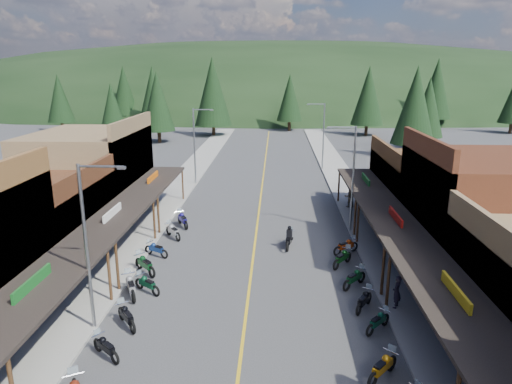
# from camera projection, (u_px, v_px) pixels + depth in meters

# --- Properties ---
(ground) EXTENTS (220.00, 220.00, 0.00)m
(ground) POSITION_uv_depth(u_px,v_px,m) (251.00, 276.00, 27.14)
(ground) COLOR #38383A
(ground) RESTS_ON ground
(centerline) EXTENTS (0.15, 90.00, 0.01)m
(centerline) POSITION_uv_depth(u_px,v_px,m) (262.00, 190.00, 46.42)
(centerline) COLOR gold
(centerline) RESTS_ON ground
(sidewalk_west) EXTENTS (3.40, 94.00, 0.15)m
(sidewalk_west) POSITION_uv_depth(u_px,v_px,m) (177.00, 188.00, 46.77)
(sidewalk_west) COLOR gray
(sidewalk_west) RESTS_ON ground
(sidewalk_east) EXTENTS (3.40, 94.00, 0.15)m
(sidewalk_east) POSITION_uv_depth(u_px,v_px,m) (348.00, 190.00, 46.03)
(sidewalk_east) COLOR gray
(sidewalk_east) RESTS_ON ground
(shop_west_2) EXTENTS (10.90, 9.00, 6.20)m
(shop_west_2) POSITION_uv_depth(u_px,v_px,m) (34.00, 223.00, 28.70)
(shop_west_2) COLOR #3F2111
(shop_west_2) RESTS_ON ground
(shop_west_3) EXTENTS (10.90, 10.20, 8.20)m
(shop_west_3) POSITION_uv_depth(u_px,v_px,m) (92.00, 174.00, 37.70)
(shop_west_3) COLOR brown
(shop_west_3) RESTS_ON ground
(shop_east_2) EXTENTS (10.90, 9.00, 8.20)m
(shop_east_2) POSITION_uv_depth(u_px,v_px,m) (482.00, 214.00, 27.27)
(shop_east_2) COLOR #562B19
(shop_east_2) RESTS_ON ground
(shop_east_3) EXTENTS (10.90, 10.20, 6.20)m
(shop_east_3) POSITION_uv_depth(u_px,v_px,m) (428.00, 189.00, 36.79)
(shop_east_3) COLOR #4C2D16
(shop_east_3) RESTS_ON ground
(streetlight_0) EXTENTS (2.16, 0.18, 8.00)m
(streetlight_0) POSITION_uv_depth(u_px,v_px,m) (89.00, 241.00, 20.48)
(streetlight_0) COLOR gray
(streetlight_0) RESTS_ON ground
(streetlight_1) EXTENTS (2.16, 0.18, 8.00)m
(streetlight_1) POSITION_uv_depth(u_px,v_px,m) (196.00, 143.00, 47.48)
(streetlight_1) COLOR gray
(streetlight_1) RESTS_ON ground
(streetlight_2) EXTENTS (2.16, 0.18, 8.00)m
(streetlight_2) POSITION_uv_depth(u_px,v_px,m) (351.00, 174.00, 33.39)
(streetlight_2) COLOR gray
(streetlight_2) RESTS_ON ground
(streetlight_3) EXTENTS (2.16, 0.18, 8.00)m
(streetlight_3) POSITION_uv_depth(u_px,v_px,m) (322.00, 133.00, 54.60)
(streetlight_3) COLOR gray
(streetlight_3) RESTS_ON ground
(ridge_hill) EXTENTS (310.00, 140.00, 60.00)m
(ridge_hill) POSITION_uv_depth(u_px,v_px,m) (272.00, 104.00, 157.30)
(ridge_hill) COLOR black
(ridge_hill) RESTS_ON ground
(pine_0) EXTENTS (5.04, 5.04, 11.00)m
(pine_0) POSITION_uv_depth(u_px,v_px,m) (59.00, 98.00, 86.92)
(pine_0) COLOR black
(pine_0) RESTS_ON ground
(pine_1) EXTENTS (5.88, 5.88, 12.50)m
(pine_1) POSITION_uv_depth(u_px,v_px,m) (153.00, 92.00, 93.75)
(pine_1) COLOR black
(pine_1) RESTS_ON ground
(pine_2) EXTENTS (6.72, 6.72, 14.00)m
(pine_2) POSITION_uv_depth(u_px,v_px,m) (213.00, 91.00, 81.39)
(pine_2) COLOR black
(pine_2) RESTS_ON ground
(pine_3) EXTENTS (5.04, 5.04, 11.00)m
(pine_3) POSITION_uv_depth(u_px,v_px,m) (290.00, 97.00, 88.90)
(pine_3) COLOR black
(pine_3) RESTS_ON ground
(pine_4) EXTENTS (5.88, 5.88, 12.50)m
(pine_4) POSITION_uv_depth(u_px,v_px,m) (368.00, 95.00, 82.33)
(pine_4) COLOR black
(pine_4) RESTS_ON ground
(pine_5) EXTENTS (6.72, 6.72, 14.00)m
(pine_5) POSITION_uv_depth(u_px,v_px,m) (436.00, 89.00, 93.02)
(pine_5) COLOR black
(pine_5) RESTS_ON ground
(pine_7) EXTENTS (5.88, 5.88, 12.50)m
(pine_7) POSITION_uv_depth(u_px,v_px,m) (124.00, 91.00, 99.88)
(pine_7) COLOR black
(pine_7) RESTS_ON ground
(pine_8) EXTENTS (4.48, 4.48, 10.00)m
(pine_8) POSITION_uv_depth(u_px,v_px,m) (112.00, 112.00, 65.07)
(pine_8) COLOR black
(pine_8) RESTS_ON ground
(pine_9) EXTENTS (4.93, 4.93, 10.80)m
(pine_9) POSITION_uv_depth(u_px,v_px,m) (428.00, 107.00, 67.83)
(pine_9) COLOR black
(pine_9) RESTS_ON ground
(pine_10) EXTENTS (5.38, 5.38, 11.60)m
(pine_10) POSITION_uv_depth(u_px,v_px,m) (157.00, 101.00, 74.33)
(pine_10) COLOR black
(pine_10) RESTS_ON ground
(pine_11) EXTENTS (5.82, 5.82, 12.40)m
(pine_11) POSITION_uv_depth(u_px,v_px,m) (415.00, 105.00, 61.04)
(pine_11) COLOR black
(pine_11) RESTS_ON ground
(bike_west_4) EXTENTS (1.88, 1.71, 1.09)m
(bike_west_4) POSITION_uv_depth(u_px,v_px,m) (106.00, 346.00, 19.36)
(bike_west_4) COLOR black
(bike_west_4) RESTS_ON ground
(bike_west_5) EXTENTS (1.82, 2.06, 1.19)m
(bike_west_5) POSITION_uv_depth(u_px,v_px,m) (127.00, 316.00, 21.70)
(bike_west_5) COLOR black
(bike_west_5) RESTS_ON ground
(bike_west_6) EXTENTS (1.70, 2.38, 1.30)m
(bike_west_6) POSITION_uv_depth(u_px,v_px,m) (131.00, 285.00, 24.60)
(bike_west_6) COLOR #95959A
(bike_west_6) RESTS_ON ground
(bike_west_7) EXTENTS (1.98, 1.69, 1.13)m
(bike_west_7) POSITION_uv_depth(u_px,v_px,m) (147.00, 283.00, 25.02)
(bike_west_7) COLOR #0D4328
(bike_west_7) RESTS_ON ground
(bike_west_8) EXTENTS (2.11, 2.15, 1.29)m
(bike_west_8) POSITION_uv_depth(u_px,v_px,m) (145.00, 264.00, 27.34)
(bike_west_8) COLOR #0B3B19
(bike_west_8) RESTS_ON ground
(bike_west_9) EXTENTS (2.00, 1.49, 1.10)m
(bike_west_9) POSITION_uv_depth(u_px,v_px,m) (156.00, 249.00, 29.86)
(bike_west_9) COLOR navy
(bike_west_9) RESTS_ON ground
(bike_west_10) EXTENTS (1.86, 2.08, 1.20)m
(bike_west_10) POSITION_uv_depth(u_px,v_px,m) (173.00, 231.00, 33.06)
(bike_west_10) COLOR #ABACB0
(bike_west_10) RESTS_ON ground
(bike_west_11) EXTENTS (1.74, 2.32, 1.28)m
(bike_west_11) POSITION_uv_depth(u_px,v_px,m) (183.00, 219.00, 35.48)
(bike_west_11) COLOR navy
(bike_west_11) RESTS_ON ground
(bike_east_4) EXTENTS (1.89, 1.99, 1.18)m
(bike_east_4) POSITION_uv_depth(u_px,v_px,m) (383.00, 366.00, 18.01)
(bike_east_4) COLOR #B6730D
(bike_east_4) RESTS_ON ground
(bike_east_5) EXTENTS (1.73, 1.78, 1.06)m
(bike_east_5) POSITION_uv_depth(u_px,v_px,m) (378.00, 321.00, 21.37)
(bike_east_5) COLOR #0E472F
(bike_east_5) RESTS_ON ground
(bike_east_6) EXTENTS (1.57, 2.02, 1.12)m
(bike_east_6) POSITION_uv_depth(u_px,v_px,m) (364.00, 300.00, 23.27)
(bike_east_6) COLOR black
(bike_east_6) RESTS_ON ground
(bike_east_7) EXTENTS (1.92, 1.99, 1.18)m
(bike_east_7) POSITION_uv_depth(u_px,v_px,m) (354.00, 277.00, 25.67)
(bike_east_7) COLOR #0C3D1B
(bike_east_7) RESTS_ON ground
(bike_east_8) EXTENTS (1.84, 2.12, 1.21)m
(bike_east_8) POSITION_uv_depth(u_px,v_px,m) (342.00, 257.00, 28.37)
(bike_east_8) COLOR #0B3A10
(bike_east_8) RESTS_ON ground
(bike_east_9) EXTENTS (2.08, 1.72, 1.17)m
(bike_east_9) POSITION_uv_depth(u_px,v_px,m) (346.00, 245.00, 30.31)
(bike_east_9) COLOR #B53A0C
(bike_east_9) RESTS_ON ground
(rider_on_bike) EXTENTS (1.07, 2.27, 1.66)m
(rider_on_bike) POSITION_uv_depth(u_px,v_px,m) (289.00, 238.00, 31.33)
(rider_on_bike) COLOR black
(rider_on_bike) RESTS_ON ground
(pedestrian_east_a) EXTENTS (0.63, 0.74, 1.72)m
(pedestrian_east_a) POSITION_uv_depth(u_px,v_px,m) (397.00, 292.00, 23.12)
(pedestrian_east_a) COLOR black
(pedestrian_east_a) RESTS_ON sidewalk_east
(pedestrian_east_b) EXTENTS (0.98, 0.67, 1.84)m
(pedestrian_east_b) POSITION_uv_depth(u_px,v_px,m) (349.00, 197.00, 40.07)
(pedestrian_east_b) COLOR brown
(pedestrian_east_b) RESTS_ON sidewalk_east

